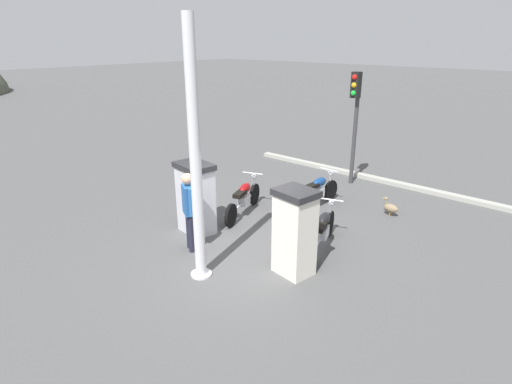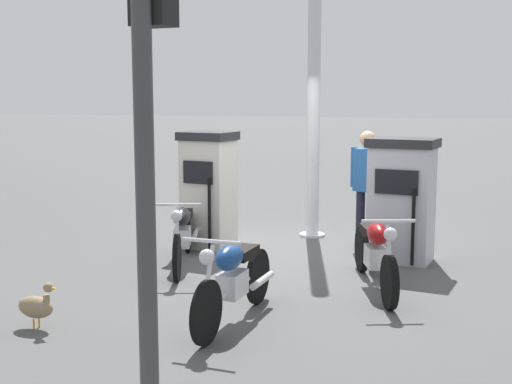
{
  "view_description": "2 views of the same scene",
  "coord_description": "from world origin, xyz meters",
  "px_view_note": "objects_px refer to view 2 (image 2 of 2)",
  "views": [
    {
      "loc": [
        -5.93,
        -5.36,
        4.22
      ],
      "look_at": [
        0.64,
        0.33,
        0.98
      ],
      "focal_mm": 29.13,
      "sensor_mm": 36.0,
      "label": 1
    },
    {
      "loc": [
        8.84,
        2.24,
        2.2
      ],
      "look_at": [
        1.14,
        -0.21,
        1.05
      ],
      "focal_mm": 47.78,
      "sensor_mm": 36.0,
      "label": 2
    }
  ],
  "objects_px": {
    "fuel_pump_near": "(208,189)",
    "motorcycle_far_pump": "(375,252)",
    "fuel_pump_far": "(401,199)",
    "wandering_duck": "(36,306)",
    "canopy_support_pole": "(314,93)",
    "motorcycle_extra": "(233,277)",
    "attendant_person": "(367,181)",
    "motorcycle_near_pump": "(183,231)",
    "roadside_traffic_light": "(150,79)"
  },
  "relations": [
    {
      "from": "wandering_duck",
      "to": "roadside_traffic_light",
      "type": "xyz_separation_m",
      "value": [
        1.54,
        2.0,
        2.07
      ]
    },
    {
      "from": "fuel_pump_near",
      "to": "motorcycle_extra",
      "type": "bearing_deg",
      "value": 25.67
    },
    {
      "from": "motorcycle_near_pump",
      "to": "canopy_support_pole",
      "type": "xyz_separation_m",
      "value": [
        -2.37,
        1.17,
        1.77
      ]
    },
    {
      "from": "canopy_support_pole",
      "to": "motorcycle_near_pump",
      "type": "bearing_deg",
      "value": -26.22
    },
    {
      "from": "motorcycle_extra",
      "to": "wandering_duck",
      "type": "bearing_deg",
      "value": -67.49
    },
    {
      "from": "motorcycle_far_pump",
      "to": "motorcycle_extra",
      "type": "xyz_separation_m",
      "value": [
        1.61,
        -1.14,
        0.03
      ]
    },
    {
      "from": "motorcycle_far_pump",
      "to": "canopy_support_pole",
      "type": "relative_size",
      "value": 0.43
    },
    {
      "from": "motorcycle_extra",
      "to": "roadside_traffic_light",
      "type": "height_order",
      "value": "roadside_traffic_light"
    },
    {
      "from": "motorcycle_near_pump",
      "to": "attendant_person",
      "type": "relative_size",
      "value": 1.19
    },
    {
      "from": "fuel_pump_far",
      "to": "motorcycle_extra",
      "type": "height_order",
      "value": "fuel_pump_far"
    },
    {
      "from": "motorcycle_far_pump",
      "to": "wandering_duck",
      "type": "relative_size",
      "value": 4.27
    },
    {
      "from": "canopy_support_pole",
      "to": "fuel_pump_far",
      "type": "bearing_deg",
      "value": 50.46
    },
    {
      "from": "motorcycle_far_pump",
      "to": "attendant_person",
      "type": "relative_size",
      "value": 1.18
    },
    {
      "from": "fuel_pump_far",
      "to": "attendant_person",
      "type": "height_order",
      "value": "attendant_person"
    },
    {
      "from": "fuel_pump_far",
      "to": "canopy_support_pole",
      "type": "distance_m",
      "value": 2.38
    },
    {
      "from": "roadside_traffic_light",
      "to": "fuel_pump_near",
      "type": "bearing_deg",
      "value": -161.8
    },
    {
      "from": "fuel_pump_far",
      "to": "wandering_duck",
      "type": "height_order",
      "value": "fuel_pump_far"
    },
    {
      "from": "motorcycle_extra",
      "to": "wandering_duck",
      "type": "relative_size",
      "value": 4.04
    },
    {
      "from": "fuel_pump_far",
      "to": "fuel_pump_near",
      "type": "bearing_deg",
      "value": -90.0
    },
    {
      "from": "fuel_pump_far",
      "to": "motorcycle_near_pump",
      "type": "xyz_separation_m",
      "value": [
        1.14,
        -2.65,
        -0.38
      ]
    },
    {
      "from": "motorcycle_far_pump",
      "to": "canopy_support_pole",
      "type": "xyz_separation_m",
      "value": [
        -2.67,
        -1.35,
        1.79
      ]
    },
    {
      "from": "fuel_pump_near",
      "to": "motorcycle_extra",
      "type": "relative_size",
      "value": 0.89
    },
    {
      "from": "wandering_duck",
      "to": "attendant_person",
      "type": "bearing_deg",
      "value": 151.3
    },
    {
      "from": "motorcycle_extra",
      "to": "canopy_support_pole",
      "type": "height_order",
      "value": "canopy_support_pole"
    },
    {
      "from": "canopy_support_pole",
      "to": "motorcycle_far_pump",
      "type": "bearing_deg",
      "value": 26.8
    },
    {
      "from": "motorcycle_far_pump",
      "to": "roadside_traffic_light",
      "type": "relative_size",
      "value": 0.6
    },
    {
      "from": "wandering_duck",
      "to": "canopy_support_pole",
      "type": "xyz_separation_m",
      "value": [
        -5.0,
        1.52,
        2.0
      ]
    },
    {
      "from": "motorcycle_far_pump",
      "to": "motorcycle_extra",
      "type": "relative_size",
      "value": 1.06
    },
    {
      "from": "roadside_traffic_light",
      "to": "canopy_support_pole",
      "type": "relative_size",
      "value": 0.72
    },
    {
      "from": "wandering_duck",
      "to": "canopy_support_pole",
      "type": "height_order",
      "value": "canopy_support_pole"
    },
    {
      "from": "roadside_traffic_light",
      "to": "motorcycle_extra",
      "type": "bearing_deg",
      "value": -173.0
    },
    {
      "from": "fuel_pump_far",
      "to": "motorcycle_far_pump",
      "type": "xyz_separation_m",
      "value": [
        1.45,
        -0.13,
        -0.4
      ]
    },
    {
      "from": "wandering_duck",
      "to": "fuel_pump_near",
      "type": "bearing_deg",
      "value": 176.12
    },
    {
      "from": "motorcycle_far_pump",
      "to": "wandering_duck",
      "type": "bearing_deg",
      "value": -50.95
    },
    {
      "from": "motorcycle_near_pump",
      "to": "motorcycle_extra",
      "type": "relative_size",
      "value": 1.07
    },
    {
      "from": "fuel_pump_near",
      "to": "motorcycle_extra",
      "type": "xyz_separation_m",
      "value": [
        3.06,
        1.47,
        -0.39
      ]
    },
    {
      "from": "attendant_person",
      "to": "roadside_traffic_light",
      "type": "relative_size",
      "value": 0.51
    },
    {
      "from": "fuel_pump_near",
      "to": "wandering_duck",
      "type": "distance_m",
      "value": 3.83
    },
    {
      "from": "fuel_pump_near",
      "to": "fuel_pump_far",
      "type": "xyz_separation_m",
      "value": [
        -0.0,
        2.75,
        -0.02
      ]
    },
    {
      "from": "roadside_traffic_light",
      "to": "motorcycle_far_pump",
      "type": "bearing_deg",
      "value": 167.4
    },
    {
      "from": "fuel_pump_far",
      "to": "attendant_person",
      "type": "xyz_separation_m",
      "value": [
        -0.68,
        -0.56,
        0.14
      ]
    },
    {
      "from": "fuel_pump_far",
      "to": "roadside_traffic_light",
      "type": "xyz_separation_m",
      "value": [
        5.31,
        -1.0,
        1.46
      ]
    },
    {
      "from": "fuel_pump_near",
      "to": "roadside_traffic_light",
      "type": "xyz_separation_m",
      "value": [
        5.31,
        1.75,
        1.44
      ]
    },
    {
      "from": "motorcycle_near_pump",
      "to": "roadside_traffic_light",
      "type": "relative_size",
      "value": 0.61
    },
    {
      "from": "fuel_pump_far",
      "to": "canopy_support_pole",
      "type": "relative_size",
      "value": 0.36
    },
    {
      "from": "motorcycle_near_pump",
      "to": "canopy_support_pole",
      "type": "distance_m",
      "value": 3.18
    },
    {
      "from": "motorcycle_extra",
      "to": "canopy_support_pole",
      "type": "xyz_separation_m",
      "value": [
        -4.28,
        -0.21,
        1.76
      ]
    },
    {
      "from": "fuel_pump_near",
      "to": "wandering_duck",
      "type": "height_order",
      "value": "fuel_pump_near"
    },
    {
      "from": "motorcycle_near_pump",
      "to": "motorcycle_extra",
      "type": "bearing_deg",
      "value": 35.71
    },
    {
      "from": "fuel_pump_near",
      "to": "motorcycle_far_pump",
      "type": "height_order",
      "value": "fuel_pump_near"
    }
  ]
}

